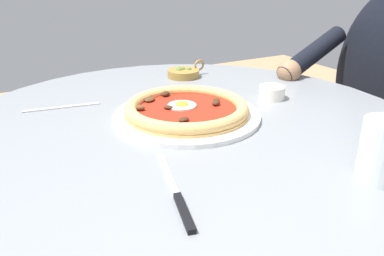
% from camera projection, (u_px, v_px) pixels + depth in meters
% --- Properties ---
extents(dining_table, '(1.02, 1.02, 0.74)m').
position_uv_depth(dining_table, '(186.00, 175.00, 0.86)').
color(dining_table, gray).
rests_on(dining_table, ground).
extents(pizza_on_plate, '(0.32, 0.32, 0.04)m').
position_uv_depth(pizza_on_plate, '(187.00, 110.00, 0.82)').
color(pizza_on_plate, white).
rests_on(pizza_on_plate, dining_table).
extents(water_glass, '(0.07, 0.07, 0.10)m').
position_uv_depth(water_glass, '(383.00, 153.00, 0.57)').
color(water_glass, silver).
rests_on(water_glass, dining_table).
extents(steak_knife, '(0.06, 0.22, 0.01)m').
position_uv_depth(steak_knife, '(178.00, 199.00, 0.53)').
color(steak_knife, silver).
rests_on(steak_knife, dining_table).
extents(ramekin_capers, '(0.06, 0.06, 0.03)m').
position_uv_depth(ramekin_capers, '(272.00, 92.00, 0.94)').
color(ramekin_capers, white).
rests_on(ramekin_capers, dining_table).
extents(olive_pan, '(0.12, 0.09, 0.05)m').
position_uv_depth(olive_pan, '(184.00, 73.00, 1.12)').
color(olive_pan, olive).
rests_on(olive_pan, dining_table).
extents(fork_utensil, '(0.17, 0.04, 0.00)m').
position_uv_depth(fork_utensil, '(62.00, 107.00, 0.88)').
color(fork_utensil, '#BCBCC1').
rests_on(fork_utensil, dining_table).
extents(diner_person, '(0.50, 0.38, 1.19)m').
position_uv_depth(diner_person, '(378.00, 136.00, 1.24)').
color(diner_person, '#282833').
rests_on(diner_person, ground).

